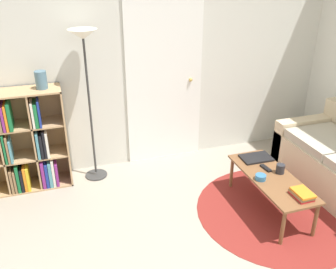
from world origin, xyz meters
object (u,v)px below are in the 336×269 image
Objects in this scene: bowl at (261,177)px; cup at (280,169)px; bookshelf at (14,145)px; vase_on_shelf at (41,80)px; floor_lamp at (85,56)px; laptop at (256,158)px; coffee_table at (271,180)px.

cup is at bearing 10.73° from bowl.
bookshelf is 2.77m from cup.
cup is 2.56m from vase_on_shelf.
bowl is (1.43, -1.20, -1.01)m from floor_lamp.
floor_lamp is 0.50m from vase_on_shelf.
bookshelf is 2.58m from laptop.
bookshelf reaches higher than cup.
bookshelf reaches higher than bowl.
coffee_table is at bearing -37.27° from floor_lamp.
bookshelf is 11.77× the size of cup.
floor_lamp is 2.08m from laptop.
cup is at bearing -77.29° from laptop.
vase_on_shelf is (-0.45, 0.02, -0.21)m from floor_lamp.
vase_on_shelf is (-2.13, 1.18, 0.77)m from cup.
cup is at bearing -34.53° from floor_lamp.
vase_on_shelf is (-1.89, 1.23, 0.79)m from bowl.
coffee_table is at bearing -31.02° from vase_on_shelf.
coffee_table is 0.15m from bowl.
bookshelf reaches higher than coffee_table.
cup reaches higher than bowl.
cup is (0.25, 0.05, 0.02)m from bowl.
vase_on_shelf is (0.37, -0.00, 0.68)m from bookshelf.
laptop is (2.43, -0.85, -0.13)m from bookshelf.
bookshelf is 1.21m from floor_lamp.
floor_lamp is 16.22× the size of bowl.
vase_on_shelf is (-2.06, 0.85, 0.81)m from laptop.
laptop is 3.15× the size of bowl.
bowl is at bearing -114.71° from laptop.
coffee_table is at bearing -26.97° from bookshelf.
vase_on_shelf reaches higher than bookshelf.
coffee_table is 10.18× the size of bowl.
coffee_table is at bearing -162.31° from cup.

